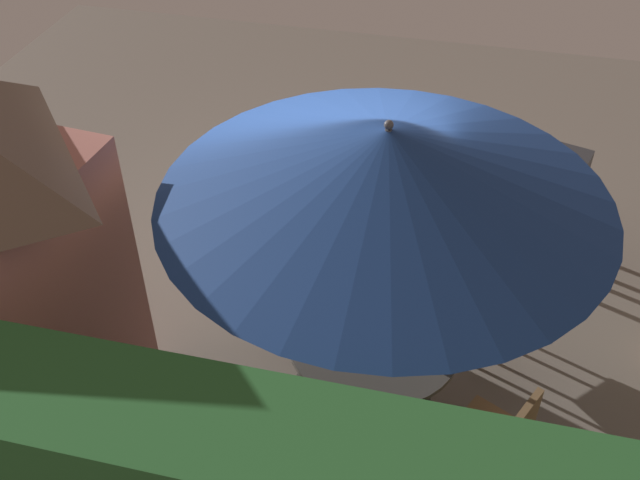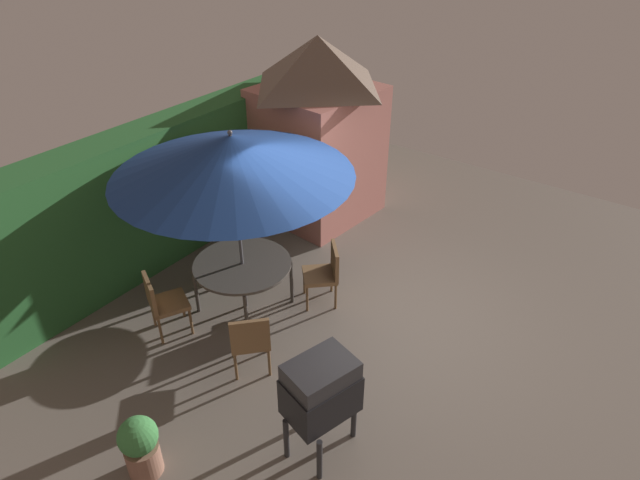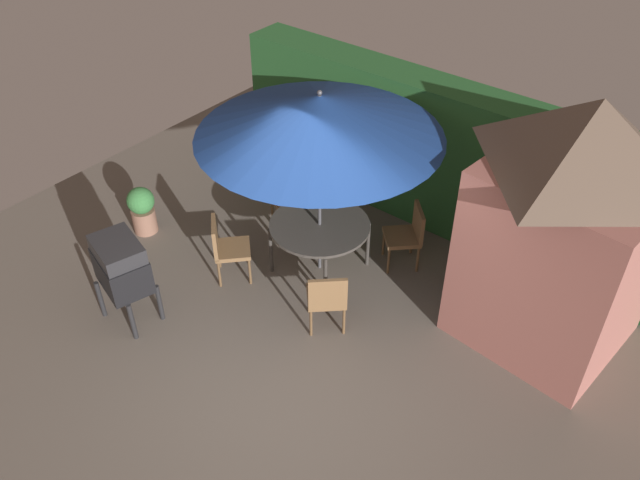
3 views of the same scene
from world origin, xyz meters
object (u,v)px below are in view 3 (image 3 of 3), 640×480
(patio_umbrella, at_px, (320,116))
(bbq_grill, at_px, (121,266))
(patio_table, at_px, (320,227))
(chair_far_side, at_px, (327,297))
(chair_toward_house, at_px, (287,194))
(chair_toward_hedge, at_px, (408,233))
(chair_near_shed, at_px, (226,246))
(potted_plant_by_shed, at_px, (142,209))
(garden_shed, at_px, (567,226))

(patio_umbrella, bearing_deg, bbq_grill, -119.32)
(patio_table, height_order, chair_far_side, chair_far_side)
(chair_toward_house, bearing_deg, chair_toward_hedge, 10.19)
(chair_far_side, height_order, chair_toward_house, same)
(chair_near_shed, xyz_separation_m, chair_far_side, (1.64, 0.07, 0.00))
(bbq_grill, relative_size, chair_toward_hedge, 1.33)
(chair_near_shed, xyz_separation_m, potted_plant_by_shed, (-1.67, -0.05, -0.13))
(chair_near_shed, xyz_separation_m, chair_toward_hedge, (1.72, 1.73, 0.00))
(chair_toward_house, bearing_deg, potted_plant_by_shed, -136.50)
(patio_table, distance_m, patio_umbrella, 1.63)
(patio_table, relative_size, chair_far_side, 1.48)
(chair_near_shed, relative_size, chair_toward_house, 1.00)
(patio_umbrella, height_order, potted_plant_by_shed, patio_umbrella)
(garden_shed, distance_m, chair_toward_hedge, 2.23)
(chair_toward_hedge, bearing_deg, potted_plant_by_shed, -152.29)
(chair_far_side, xyz_separation_m, chair_toward_house, (-1.78, 1.33, 0.00))
(garden_shed, relative_size, chair_far_side, 3.44)
(chair_toward_hedge, relative_size, potted_plant_by_shed, 1.23)
(chair_toward_hedge, bearing_deg, garden_shed, -0.85)
(patio_umbrella, xyz_separation_m, bbq_grill, (-1.24, -2.21, -1.48))
(chair_far_side, relative_size, chair_toward_hedge, 1.00)
(patio_table, bearing_deg, chair_toward_house, 153.68)
(patio_table, relative_size, chair_near_shed, 1.48)
(chair_far_side, bearing_deg, chair_near_shed, -177.63)
(patio_table, bearing_deg, chair_near_shed, -133.61)
(chair_toward_hedge, bearing_deg, chair_toward_house, -169.81)
(chair_toward_house, bearing_deg, bbq_grill, -95.00)
(patio_umbrella, distance_m, chair_far_side, 2.13)
(chair_near_shed, height_order, potted_plant_by_shed, chair_near_shed)
(garden_shed, height_order, bbq_grill, garden_shed)
(chair_toward_house, bearing_deg, chair_far_side, -36.74)
(bbq_grill, height_order, chair_toward_house, bbq_grill)
(patio_umbrella, distance_m, bbq_grill, 2.94)
(chair_far_side, relative_size, chair_toward_house, 1.00)
(patio_umbrella, xyz_separation_m, chair_near_shed, (-0.86, -0.90, -1.80))
(bbq_grill, height_order, chair_far_side, bbq_grill)
(bbq_grill, bearing_deg, potted_plant_by_shed, 135.53)
(patio_umbrella, distance_m, potted_plant_by_shed, 3.32)
(bbq_grill, relative_size, chair_toward_house, 1.33)
(patio_table, xyz_separation_m, potted_plant_by_shed, (-2.53, -0.95, -0.31))
(chair_near_shed, relative_size, chair_far_side, 1.00)
(garden_shed, relative_size, chair_near_shed, 3.44)
(chair_near_shed, xyz_separation_m, chair_toward_house, (-0.15, 1.40, 0.00))
(garden_shed, bearing_deg, chair_near_shed, -155.13)
(chair_toward_house, xyz_separation_m, potted_plant_by_shed, (-1.52, -1.45, -0.13))
(potted_plant_by_shed, bearing_deg, chair_toward_hedge, 27.71)
(garden_shed, relative_size, potted_plant_by_shed, 4.23)
(patio_umbrella, xyz_separation_m, chair_toward_house, (-1.01, 0.50, -1.80))
(garden_shed, bearing_deg, chair_toward_house, -175.41)
(bbq_grill, xyz_separation_m, chair_toward_house, (0.24, 2.71, -0.33))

